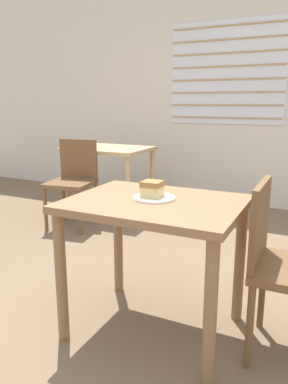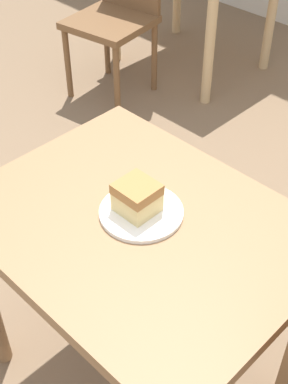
% 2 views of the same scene
% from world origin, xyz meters
% --- Properties ---
extents(ground_plane, '(14.00, 14.00, 0.00)m').
position_xyz_m(ground_plane, '(0.00, 0.00, 0.00)').
color(ground_plane, '#7A6047').
extents(wall_back, '(10.00, 0.09, 2.80)m').
position_xyz_m(wall_back, '(-0.00, 3.03, 1.40)').
color(wall_back, silver).
rests_on(wall_back, ground_plane).
extents(dining_table_near, '(0.91, 0.71, 0.76)m').
position_xyz_m(dining_table_near, '(-0.05, 0.11, 0.63)').
color(dining_table_near, olive).
rests_on(dining_table_near, ground_plane).
extents(dining_table_far, '(0.90, 0.71, 0.76)m').
position_xyz_m(dining_table_far, '(-1.46, 2.00, 0.63)').
color(dining_table_far, tan).
rests_on(dining_table_far, ground_plane).
extents(chair_near_window, '(0.43, 0.43, 0.89)m').
position_xyz_m(chair_near_window, '(0.61, 0.20, 0.50)').
color(chair_near_window, brown).
rests_on(chair_near_window, ground_plane).
extents(chair_far_corner, '(0.50, 0.50, 0.89)m').
position_xyz_m(chair_far_corner, '(-1.56, 1.43, 0.50)').
color(chair_far_corner, brown).
rests_on(chair_far_corner, ground_plane).
extents(plate, '(0.23, 0.23, 0.01)m').
position_xyz_m(plate, '(-0.06, 0.13, 0.76)').
color(plate, white).
rests_on(plate, dining_table_near).
extents(cake_slice, '(0.10, 0.10, 0.09)m').
position_xyz_m(cake_slice, '(-0.07, 0.13, 0.81)').
color(cake_slice, '#E0C67F').
rests_on(cake_slice, plate).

